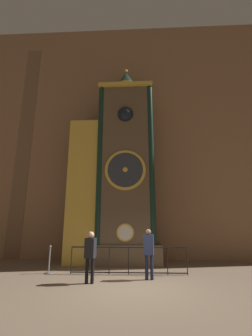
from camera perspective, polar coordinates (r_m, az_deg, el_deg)
ground_plane at (r=7.57m, az=1.63°, el=-28.10°), size 28.00×28.00×0.00m
cathedral_back_wall at (r=13.76m, az=1.53°, el=9.44°), size 24.00×0.32×14.64m
clock_tower at (r=11.60m, az=-2.56°, el=-0.80°), size 4.56×1.84×10.56m
railing_fence at (r=9.23m, az=0.62°, el=-22.03°), size 4.44×0.05×0.99m
visitor_near at (r=7.94m, az=-9.05°, el=-20.19°), size 0.39×0.31×1.60m
visitor_far at (r=8.39m, az=5.79°, el=-19.74°), size 0.37×0.27×1.66m
stanchion_post at (r=9.89m, az=-18.96°, el=-22.09°), size 0.28×0.28×1.03m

